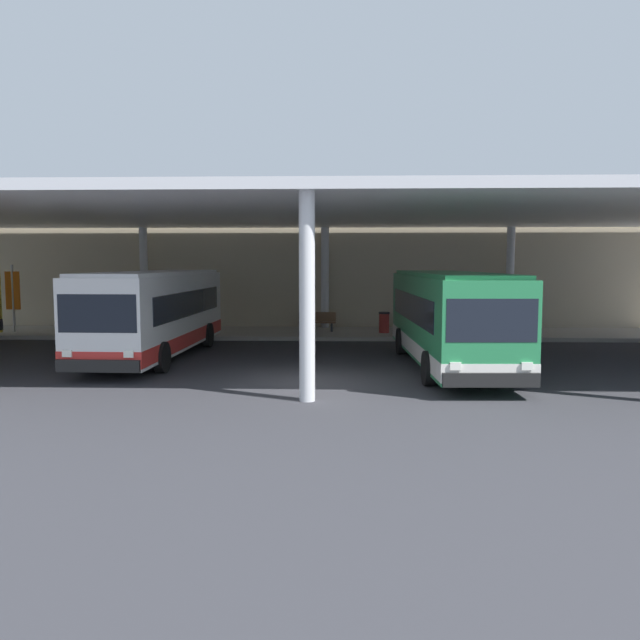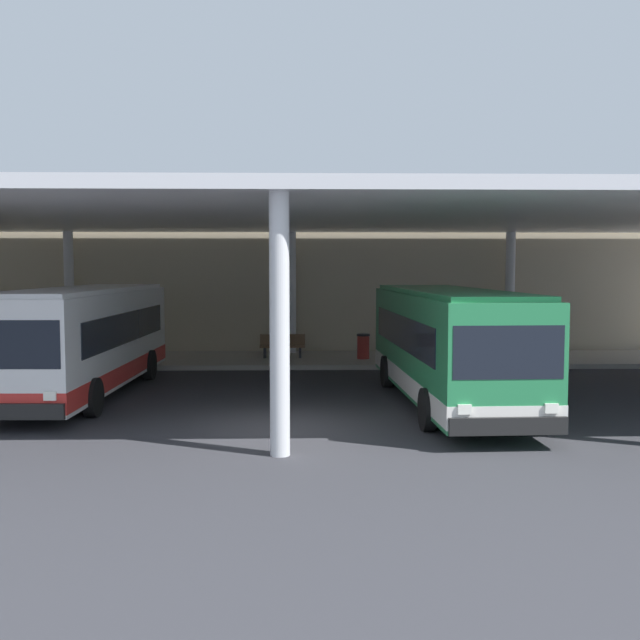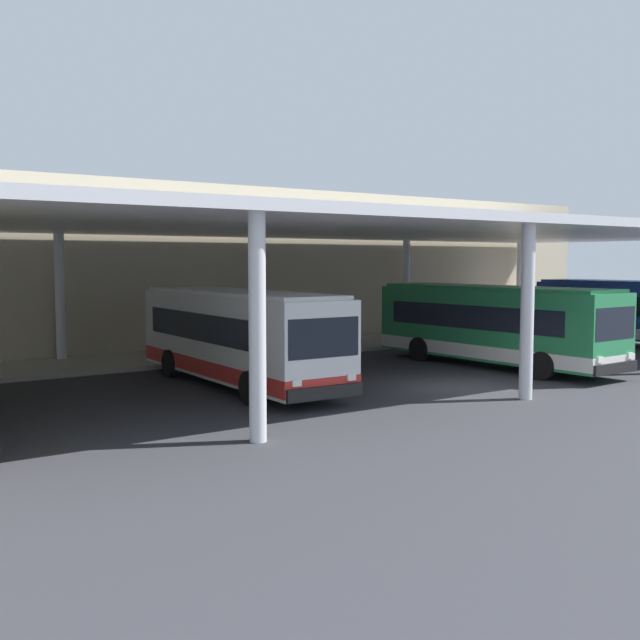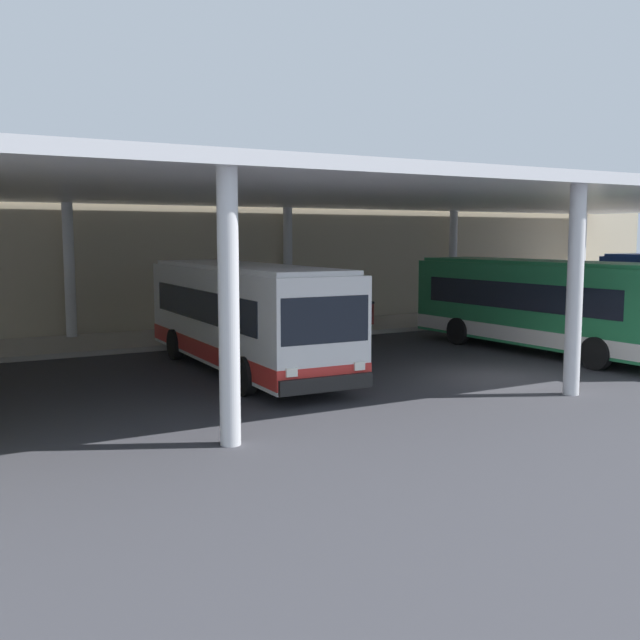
# 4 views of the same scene
# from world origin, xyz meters

# --- Properties ---
(ground_plane) EXTENTS (200.00, 200.00, 0.00)m
(ground_plane) POSITION_xyz_m (0.00, 0.00, 0.00)
(ground_plane) COLOR #333338
(platform_kerb) EXTENTS (42.00, 4.50, 0.18)m
(platform_kerb) POSITION_xyz_m (0.00, 11.75, 0.09)
(platform_kerb) COLOR #A39E93
(platform_kerb) RESTS_ON ground
(station_building_facade) EXTENTS (48.00, 1.60, 7.73)m
(station_building_facade) POSITION_xyz_m (0.00, 15.00, 3.87)
(station_building_facade) COLOR #C1B293
(station_building_facade) RESTS_ON ground
(canopy_shelter) EXTENTS (40.00, 17.00, 5.55)m
(canopy_shelter) POSITION_xyz_m (0.00, 5.50, 5.29)
(canopy_shelter) COLOR silver
(canopy_shelter) RESTS_ON ground
(bus_second_bay) EXTENTS (2.89, 10.59, 3.17)m
(bus_second_bay) POSITION_xyz_m (-5.97, 4.56, 1.66)
(bus_second_bay) COLOR white
(bus_second_bay) RESTS_ON ground
(bus_middle_bay) EXTENTS (2.99, 10.61, 3.17)m
(bus_middle_bay) POSITION_xyz_m (4.44, 2.82, 1.66)
(bus_middle_bay) COLOR #28844C
(bus_middle_bay) RESTS_ON ground
(bench_waiting) EXTENTS (1.80, 0.45, 0.92)m
(bench_waiting) POSITION_xyz_m (-0.33, 11.82, 0.66)
(bench_waiting) COLOR brown
(bench_waiting) RESTS_ON platform_kerb
(trash_bin) EXTENTS (0.52, 0.52, 0.98)m
(trash_bin) POSITION_xyz_m (2.86, 11.36, 0.68)
(trash_bin) COLOR maroon
(trash_bin) RESTS_ON platform_kerb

